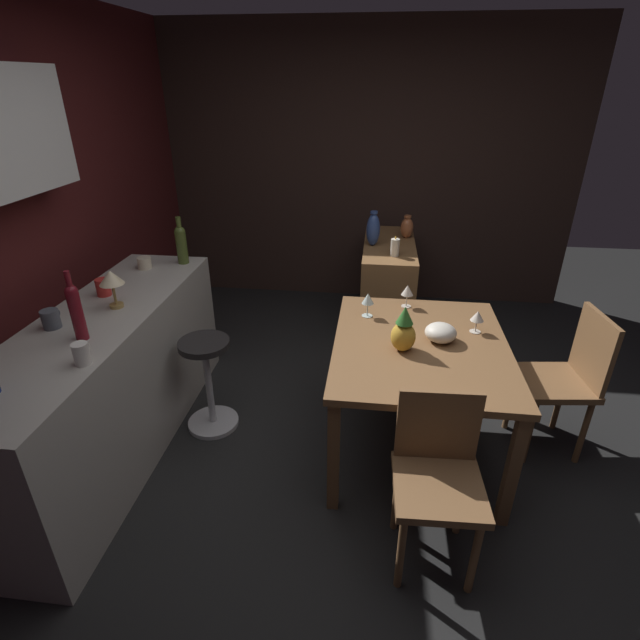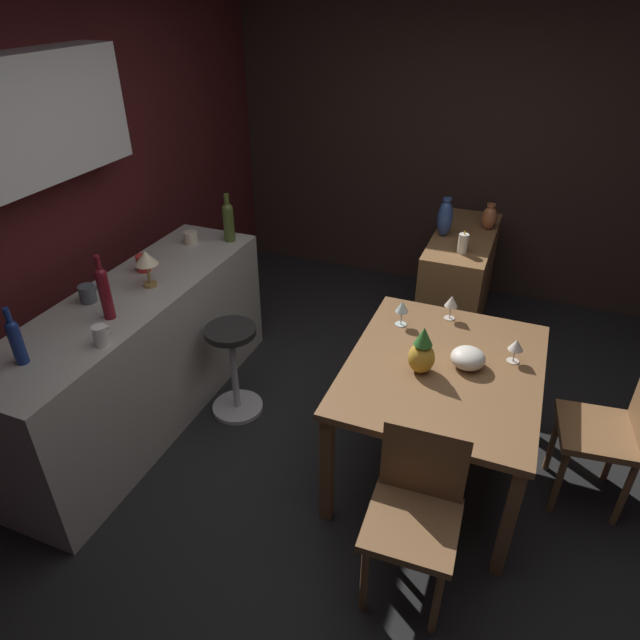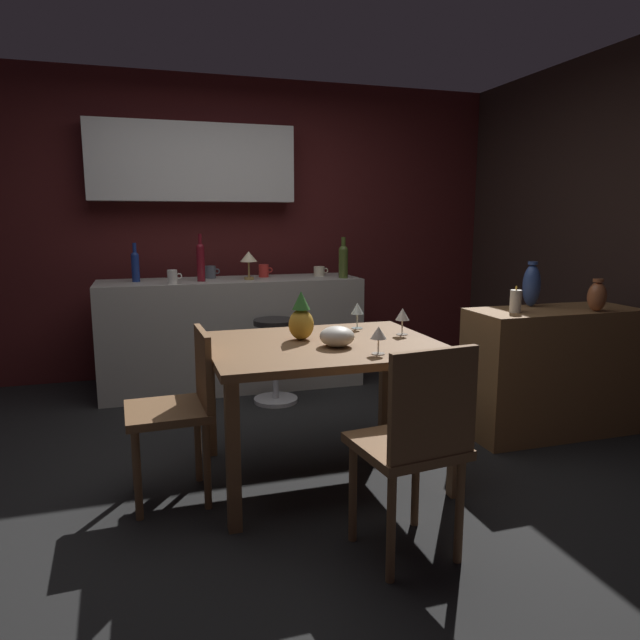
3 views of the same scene
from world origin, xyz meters
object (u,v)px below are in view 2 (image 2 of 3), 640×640
bar_stool (234,368)px  wine_bottle_cobalt (16,339)px  wine_bottle_ruby (104,291)px  vase_copper (489,217)px  sideboard_cabinet (457,283)px  wine_glass_center (403,308)px  dining_table (443,379)px  wine_glass_left (516,345)px  chair_near_window (415,510)px  wine_glass_right (452,302)px  chair_by_doorway (615,428)px  cup_red (143,263)px  cup_cream (191,237)px  fruit_bowl (468,358)px  pillar_candle_tall (463,243)px  vase_ceramic_blue (445,218)px  cup_white (101,335)px  cup_slate (88,294)px  counter_lamp (146,260)px  wine_bottle_olive (228,220)px  pineapple_centerpiece (422,353)px

bar_stool → wine_bottle_cobalt: bearing=150.5°
wine_bottle_ruby → vase_copper: size_ratio=1.83×
sideboard_cabinet → wine_glass_center: size_ratio=7.04×
wine_bottle_cobalt → vase_copper: (2.73, -1.84, -0.12)m
wine_bottle_cobalt → vase_copper: wine_bottle_cobalt is taller
dining_table → wine_glass_left: size_ratio=8.86×
chair_near_window → wine_glass_right: size_ratio=5.59×
chair_by_doorway → cup_red: 2.85m
wine_glass_right → cup_cream: size_ratio=1.18×
chair_by_doorway → cup_red: (-0.02, 2.81, 0.44)m
sideboard_cabinet → chair_near_window: bearing=-174.7°
fruit_bowl → pillar_candle_tall: bearing=11.2°
dining_table → wine_glass_right: (0.49, 0.07, 0.20)m
vase_ceramic_blue → cup_white: bearing=149.6°
cup_white → sideboard_cabinet: bearing=-32.3°
cup_slate → cup_red: bearing=-6.7°
wine_bottle_ruby → fruit_bowl: bearing=-75.1°
wine_bottle_cobalt → counter_lamp: wine_bottle_cobalt is taller
wine_glass_right → cup_slate: 2.10m
wine_glass_right → vase_ceramic_blue: (1.04, 0.25, 0.11)m
wine_glass_center → vase_ceramic_blue: bearing=0.2°
wine_bottle_ruby → sideboard_cabinet: bearing=-37.6°
wine_bottle_olive → cup_red: (-0.62, 0.27, -0.10)m
wine_glass_left → cup_white: bearing=113.8°
chair_near_window → chair_by_doorway: bearing=-44.1°
bar_stool → cup_red: 0.87m
sideboard_cabinet → vase_ceramic_blue: size_ratio=3.74×
fruit_bowl → wine_bottle_cobalt: 2.22m
wine_glass_center → fruit_bowl: bearing=-122.8°
wine_glass_right → wine_bottle_ruby: bearing=119.2°
vase_copper → cup_red: bearing=131.8°
bar_stool → cup_red: (0.05, 0.62, 0.61)m
pillar_candle_tall → wine_bottle_ruby: bearing=137.0°
chair_near_window → vase_ceramic_blue: bearing=9.2°
cup_cream → cup_white: bearing=-167.4°
wine_glass_left → wine_glass_center: size_ratio=0.88×
wine_glass_right → dining_table: bearing=-172.2°
bar_stool → wine_bottle_ruby: wine_bottle_ruby is taller
wine_glass_center → cup_cream: bearing=81.0°
pineapple_centerpiece → counter_lamp: bearing=89.4°
sideboard_cabinet → wine_glass_left: wine_glass_left is taller
bar_stool → wine_glass_right: 1.42m
chair_near_window → wine_glass_right: bearing=5.2°
dining_table → cup_cream: (0.56, 1.89, 0.28)m
wine_bottle_ruby → vase_copper: wine_bottle_ruby is taller
wine_glass_center → wine_bottle_cobalt: size_ratio=0.52×
chair_by_doorway → cup_cream: bearing=80.7°
dining_table → counter_lamp: 1.82m
wine_bottle_ruby → cup_slate: (0.10, 0.23, -0.12)m
fruit_bowl → counter_lamp: bearing=93.4°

